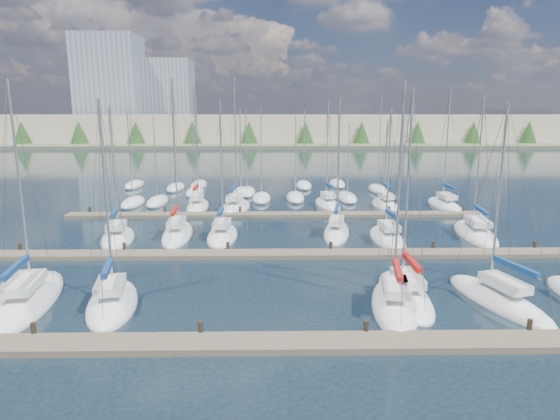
{
  "coord_description": "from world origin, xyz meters",
  "views": [
    {
      "loc": [
        -0.5,
        -18.03,
        10.7
      ],
      "look_at": [
        0.0,
        14.0,
        4.0
      ],
      "focal_mm": 30.0,
      "sensor_mm": 36.0,
      "label": 1
    }
  ],
  "objects_px": {
    "sailboat_m": "(475,233)",
    "sailboat_p": "(327,204)",
    "sailboat_e": "(405,295)",
    "sailboat_j": "(222,235)",
    "sailboat_r": "(445,205)",
    "sailboat_q": "(385,205)",
    "sailboat_h": "(118,238)",
    "sailboat_o": "(236,207)",
    "sailboat_n": "(198,206)",
    "sailboat_f": "(498,300)",
    "sailboat_d": "(394,304)",
    "sailboat_i": "(177,234)",
    "sailboat_l": "(387,238)",
    "sailboat_b": "(28,300)",
    "sailboat_k": "(336,232)",
    "sailboat_c": "(112,303)"
  },
  "relations": [
    {
      "from": "sailboat_m",
      "to": "sailboat_c",
      "type": "xyz_separation_m",
      "value": [
        -27.06,
        -15.07,
        0.01
      ]
    },
    {
      "from": "sailboat_r",
      "to": "sailboat_h",
      "type": "distance_m",
      "value": 35.95
    },
    {
      "from": "sailboat_l",
      "to": "sailboat_b",
      "type": "xyz_separation_m",
      "value": [
        -23.86,
        -13.03,
        -0.01
      ]
    },
    {
      "from": "sailboat_m",
      "to": "sailboat_d",
      "type": "bearing_deg",
      "value": -118.25
    },
    {
      "from": "sailboat_k",
      "to": "sailboat_c",
      "type": "bearing_deg",
      "value": -123.1
    },
    {
      "from": "sailboat_m",
      "to": "sailboat_q",
      "type": "xyz_separation_m",
      "value": [
        -4.96,
        12.81,
        0.0
      ]
    },
    {
      "from": "sailboat_k",
      "to": "sailboat_p",
      "type": "height_order",
      "value": "sailboat_k"
    },
    {
      "from": "sailboat_e",
      "to": "sailboat_q",
      "type": "bearing_deg",
      "value": 79.6
    },
    {
      "from": "sailboat_d",
      "to": "sailboat_l",
      "type": "height_order",
      "value": "sailboat_d"
    },
    {
      "from": "sailboat_f",
      "to": "sailboat_r",
      "type": "height_order",
      "value": "sailboat_r"
    },
    {
      "from": "sailboat_n",
      "to": "sailboat_m",
      "type": "bearing_deg",
      "value": -27.35
    },
    {
      "from": "sailboat_r",
      "to": "sailboat_n",
      "type": "bearing_deg",
      "value": -179.93
    },
    {
      "from": "sailboat_i",
      "to": "sailboat_p",
      "type": "xyz_separation_m",
      "value": [
        14.85,
        13.4,
        -0.0
      ]
    },
    {
      "from": "sailboat_f",
      "to": "sailboat_o",
      "type": "bearing_deg",
      "value": 107.75
    },
    {
      "from": "sailboat_f",
      "to": "sailboat_b",
      "type": "relative_size",
      "value": 0.91
    },
    {
      "from": "sailboat_k",
      "to": "sailboat_r",
      "type": "bearing_deg",
      "value": 50.77
    },
    {
      "from": "sailboat_m",
      "to": "sailboat_p",
      "type": "xyz_separation_m",
      "value": [
        -11.59,
        13.59,
        0.02
      ]
    },
    {
      "from": "sailboat_p",
      "to": "sailboat_b",
      "type": "height_order",
      "value": "sailboat_b"
    },
    {
      "from": "sailboat_r",
      "to": "sailboat_c",
      "type": "distance_m",
      "value": 40.16
    },
    {
      "from": "sailboat_q",
      "to": "sailboat_h",
      "type": "xyz_separation_m",
      "value": [
        -26.34,
        -13.84,
        0.0
      ]
    },
    {
      "from": "sailboat_f",
      "to": "sailboat_c",
      "type": "height_order",
      "value": "sailboat_c"
    },
    {
      "from": "sailboat_q",
      "to": "sailboat_e",
      "type": "height_order",
      "value": "sailboat_e"
    },
    {
      "from": "sailboat_n",
      "to": "sailboat_l",
      "type": "bearing_deg",
      "value": -39.56
    },
    {
      "from": "sailboat_o",
      "to": "sailboat_m",
      "type": "distance_m",
      "value": 25.3
    },
    {
      "from": "sailboat_f",
      "to": "sailboat_o",
      "type": "height_order",
      "value": "sailboat_o"
    },
    {
      "from": "sailboat_b",
      "to": "sailboat_j",
      "type": "bearing_deg",
      "value": 45.6
    },
    {
      "from": "sailboat_q",
      "to": "sailboat_l",
      "type": "bearing_deg",
      "value": -106.33
    },
    {
      "from": "sailboat_r",
      "to": "sailboat_q",
      "type": "relative_size",
      "value": 1.36
    },
    {
      "from": "sailboat_r",
      "to": "sailboat_h",
      "type": "relative_size",
      "value": 1.19
    },
    {
      "from": "sailboat_l",
      "to": "sailboat_j",
      "type": "bearing_deg",
      "value": 174.89
    },
    {
      "from": "sailboat_n",
      "to": "sailboat_j",
      "type": "relative_size",
      "value": 1.14
    },
    {
      "from": "sailboat_d",
      "to": "sailboat_k",
      "type": "xyz_separation_m",
      "value": [
        -1.08,
        16.13,
        0.0
      ]
    },
    {
      "from": "sailboat_d",
      "to": "sailboat_j",
      "type": "height_order",
      "value": "sailboat_d"
    },
    {
      "from": "sailboat_l",
      "to": "sailboat_n",
      "type": "bearing_deg",
      "value": 141.74
    },
    {
      "from": "sailboat_b",
      "to": "sailboat_l",
      "type": "bearing_deg",
      "value": 18.66
    },
    {
      "from": "sailboat_n",
      "to": "sailboat_i",
      "type": "bearing_deg",
      "value": -91.27
    },
    {
      "from": "sailboat_h",
      "to": "sailboat_q",
      "type": "bearing_deg",
      "value": 17.31
    },
    {
      "from": "sailboat_f",
      "to": "sailboat_m",
      "type": "height_order",
      "value": "sailboat_m"
    },
    {
      "from": "sailboat_k",
      "to": "sailboat_e",
      "type": "bearing_deg",
      "value": -71.85
    },
    {
      "from": "sailboat_i",
      "to": "sailboat_q",
      "type": "bearing_deg",
      "value": 26.34
    },
    {
      "from": "sailboat_m",
      "to": "sailboat_r",
      "type": "bearing_deg",
      "value": 89.05
    },
    {
      "from": "sailboat_e",
      "to": "sailboat_j",
      "type": "bearing_deg",
      "value": 132.28
    },
    {
      "from": "sailboat_o",
      "to": "sailboat_m",
      "type": "bearing_deg",
      "value": -22.84
    },
    {
      "from": "sailboat_j",
      "to": "sailboat_q",
      "type": "bearing_deg",
      "value": 37.4
    },
    {
      "from": "sailboat_o",
      "to": "sailboat_h",
      "type": "xyz_separation_m",
      "value": [
        -9.07,
        -13.11,
        -0.01
      ]
    },
    {
      "from": "sailboat_n",
      "to": "sailboat_q",
      "type": "height_order",
      "value": "sailboat_n"
    },
    {
      "from": "sailboat_b",
      "to": "sailboat_h",
      "type": "height_order",
      "value": "sailboat_b"
    },
    {
      "from": "sailboat_r",
      "to": "sailboat_p",
      "type": "height_order",
      "value": "sailboat_r"
    },
    {
      "from": "sailboat_l",
      "to": "sailboat_b",
      "type": "bearing_deg",
      "value": -152.09
    },
    {
      "from": "sailboat_d",
      "to": "sailboat_h",
      "type": "distance_m",
      "value": 24.78
    }
  ]
}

